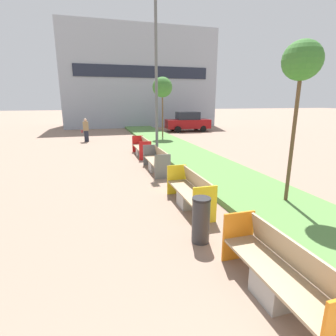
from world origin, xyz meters
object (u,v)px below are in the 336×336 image
object	(u,v)px
sapling_tree_near	(302,64)
parked_car_distant	(188,122)
bench_red_frame	(142,149)
litter_bin	(201,220)
bench_yellow_frame	(190,194)
bench_orange_frame	(279,277)
pedestrian_walking	(86,130)
bench_grey_frame	(157,162)
sapling_tree_far	(162,88)
street_lamp_post	(156,71)

from	to	relation	value
sapling_tree_near	parked_car_distant	bearing A→B (deg)	78.41
bench_red_frame	litter_bin	bearing A→B (deg)	-92.87
bench_yellow_frame	sapling_tree_near	distance (m)	4.36
bench_orange_frame	sapling_tree_near	world-z (taller)	sapling_tree_near
bench_orange_frame	pedestrian_walking	world-z (taller)	pedestrian_walking
litter_bin	parked_car_distant	distance (m)	20.62
parked_car_distant	bench_grey_frame	bearing A→B (deg)	-110.60
bench_grey_frame	sapling_tree_far	bearing A→B (deg)	73.58
bench_orange_frame	sapling_tree_near	size ratio (longest dim) A/B	0.51
bench_grey_frame	pedestrian_walking	size ratio (longest dim) A/B	1.42
street_lamp_post	sapling_tree_near	size ratio (longest dim) A/B	1.79
bench_yellow_frame	parked_car_distant	distance (m)	18.71
street_lamp_post	parked_car_distant	bearing A→B (deg)	62.77
bench_yellow_frame	litter_bin	xyz separation A→B (m)	(-0.46, -1.86, 0.12)
parked_car_distant	bench_orange_frame	bearing A→B (deg)	-102.17
bench_yellow_frame	bench_orange_frame	bearing A→B (deg)	-90.00
bench_grey_frame	parked_car_distant	bearing A→B (deg)	64.93
sapling_tree_far	pedestrian_walking	size ratio (longest dim) A/B	2.76
bench_grey_frame	sapling_tree_near	size ratio (longest dim) A/B	0.54
pedestrian_walking	sapling_tree_far	bearing A→B (deg)	-5.67
bench_yellow_frame	sapling_tree_far	xyz separation A→B (m)	(2.61, 12.84, 3.45)
bench_red_frame	sapling_tree_near	world-z (taller)	sapling_tree_near
sapling_tree_near	sapling_tree_far	bearing A→B (deg)	90.00
sapling_tree_near	bench_yellow_frame	bearing A→B (deg)	164.66
sapling_tree_near	sapling_tree_far	world-z (taller)	sapling_tree_far
bench_yellow_frame	parked_car_distant	xyz separation A→B (m)	(6.37, 17.59, 0.54)
street_lamp_post	parked_car_distant	world-z (taller)	street_lamp_post
pedestrian_walking	bench_yellow_frame	bearing A→B (deg)	-77.49
sapling_tree_near	bench_red_frame	bearing A→B (deg)	107.92
bench_yellow_frame	sapling_tree_near	bearing A→B (deg)	-15.34
bench_orange_frame	litter_bin	xyz separation A→B (m)	(-0.46, 1.85, 0.12)
bench_orange_frame	sapling_tree_far	size ratio (longest dim) A/B	0.48
sapling_tree_near	sapling_tree_far	distance (m)	13.56
bench_yellow_frame	litter_bin	bearing A→B (deg)	-103.92
street_lamp_post	parked_car_distant	distance (m)	13.02
bench_yellow_frame	sapling_tree_far	distance (m)	13.56
sapling_tree_near	pedestrian_walking	world-z (taller)	sapling_tree_near
litter_bin	bench_orange_frame	bearing A→B (deg)	-76.01
litter_bin	street_lamp_post	world-z (taller)	street_lamp_post
bench_yellow_frame	street_lamp_post	bearing A→B (deg)	84.56
bench_red_frame	parked_car_distant	world-z (taller)	parked_car_distant
bench_red_frame	sapling_tree_far	distance (m)	6.99
bench_red_frame	sapling_tree_near	xyz separation A→B (m)	(2.61, -8.07, 3.41)
bench_yellow_frame	sapling_tree_far	world-z (taller)	sapling_tree_far
bench_grey_frame	parked_car_distant	xyz separation A→B (m)	(6.36, 13.61, 0.54)
litter_bin	street_lamp_post	xyz separation A→B (m)	(1.07, 8.27, 3.78)
bench_red_frame	street_lamp_post	xyz separation A→B (m)	(0.61, -0.95, 3.89)
bench_grey_frame	pedestrian_walking	world-z (taller)	pedestrian_walking
bench_yellow_frame	bench_grey_frame	world-z (taller)	same
sapling_tree_far	pedestrian_walking	bearing A→B (deg)	174.33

